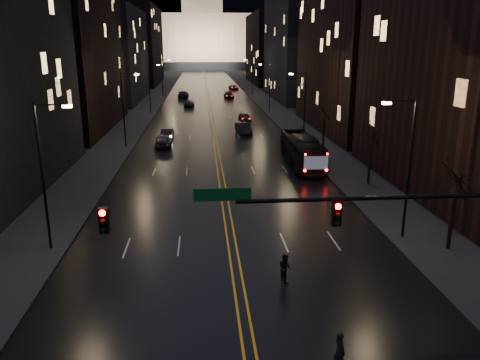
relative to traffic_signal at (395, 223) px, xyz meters
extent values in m
plane|color=black|center=(-5.91, 0.00, -5.10)|extent=(900.00, 900.00, 0.00)
cube|color=black|center=(-5.91, 130.00, -5.09)|extent=(20.00, 320.00, 0.02)
cube|color=black|center=(-19.91, 130.00, -5.02)|extent=(8.00, 320.00, 0.16)
cube|color=black|center=(8.09, 130.00, -5.02)|extent=(8.00, 320.00, 0.16)
cube|color=orange|center=(-5.91, 130.00, -5.08)|extent=(0.62, 320.00, 0.01)
cube|color=black|center=(-26.91, 54.00, 8.90)|extent=(12.00, 30.00, 28.00)
cube|color=black|center=(-26.91, 92.00, 4.90)|extent=(12.00, 34.00, 20.00)
cube|color=black|center=(-26.91, 140.00, 6.90)|extent=(12.00, 40.00, 24.00)
cube|color=black|center=(15.09, 92.00, 7.90)|extent=(12.00, 34.00, 26.00)
cube|color=black|center=(15.09, 140.00, 5.90)|extent=(12.00, 40.00, 22.00)
cube|color=black|center=(-5.91, 250.00, -3.10)|extent=(90.00, 50.00, 4.00)
cube|color=#F0C38B|center=(-5.91, 250.00, 10.90)|extent=(80.00, 36.00, 24.00)
cylinder|color=black|center=(-0.41, 0.00, 1.10)|extent=(12.00, 0.18, 0.18)
cube|color=black|center=(-11.41, 0.00, 0.50)|extent=(0.35, 0.30, 1.00)
cube|color=black|center=(-2.41, 0.00, 0.50)|extent=(0.35, 0.30, 1.00)
sphere|color=#FF0705|center=(-11.41, -0.18, 0.85)|extent=(0.24, 0.24, 0.24)
sphere|color=#FF0705|center=(-2.41, -0.18, 0.85)|extent=(0.24, 0.24, 0.24)
cube|color=#053F14|center=(-6.91, 0.00, 1.40)|extent=(2.20, 0.06, 0.50)
cylinder|color=black|center=(5.09, 10.00, -0.60)|extent=(0.16, 0.16, 9.00)
cylinder|color=black|center=(4.19, 10.00, 3.70)|extent=(1.80, 0.10, 0.10)
cube|color=#E9CB8C|center=(3.29, 10.00, 3.60)|extent=(0.50, 0.25, 0.15)
cylinder|color=black|center=(-16.91, 10.00, -0.60)|extent=(0.16, 0.16, 9.00)
cylinder|color=black|center=(-16.01, 10.00, 3.70)|extent=(1.80, 0.10, 0.10)
cube|color=#E9CB8C|center=(-15.11, 10.00, 3.60)|extent=(0.50, 0.25, 0.15)
cylinder|color=black|center=(5.09, 40.00, -0.60)|extent=(0.16, 0.16, 9.00)
cylinder|color=black|center=(4.19, 40.00, 3.70)|extent=(1.80, 0.10, 0.10)
cube|color=#E9CB8C|center=(3.29, 40.00, 3.60)|extent=(0.50, 0.25, 0.15)
cylinder|color=black|center=(-16.91, 40.00, -0.60)|extent=(0.16, 0.16, 9.00)
cylinder|color=black|center=(-16.01, 40.00, 3.70)|extent=(1.80, 0.10, 0.10)
cube|color=#E9CB8C|center=(-15.11, 40.00, 3.60)|extent=(0.50, 0.25, 0.15)
cylinder|color=black|center=(5.09, 70.00, -0.60)|extent=(0.16, 0.16, 9.00)
cylinder|color=black|center=(4.19, 70.00, 3.70)|extent=(1.80, 0.10, 0.10)
cube|color=#E9CB8C|center=(3.29, 70.00, 3.60)|extent=(0.50, 0.25, 0.15)
cylinder|color=black|center=(-16.91, 70.00, -0.60)|extent=(0.16, 0.16, 9.00)
cylinder|color=black|center=(-16.01, 70.00, 3.70)|extent=(1.80, 0.10, 0.10)
cube|color=#E9CB8C|center=(-15.11, 70.00, 3.60)|extent=(0.50, 0.25, 0.15)
cylinder|color=black|center=(5.09, 100.00, -0.60)|extent=(0.16, 0.16, 9.00)
cylinder|color=black|center=(4.19, 100.00, 3.70)|extent=(1.80, 0.10, 0.10)
cube|color=#E9CB8C|center=(3.29, 100.00, 3.60)|extent=(0.50, 0.25, 0.15)
cylinder|color=black|center=(-16.91, 100.00, -0.60)|extent=(0.16, 0.16, 9.00)
cylinder|color=black|center=(-16.01, 100.00, 3.70)|extent=(1.80, 0.10, 0.10)
cube|color=#E9CB8C|center=(-15.11, 100.00, 3.60)|extent=(0.50, 0.25, 0.15)
cylinder|color=black|center=(7.09, 8.00, -3.35)|extent=(0.24, 0.24, 3.50)
cylinder|color=black|center=(7.09, 22.00, -3.35)|extent=(0.24, 0.24, 3.50)
cylinder|color=black|center=(7.09, 38.00, -3.35)|extent=(0.24, 0.24, 3.50)
imported|color=black|center=(2.59, 29.30, -3.52)|extent=(2.77, 11.38, 3.16)
imported|color=black|center=(-12.33, 39.89, -4.32)|extent=(1.92, 4.64, 1.57)
imported|color=black|center=(-12.21, 45.36, -4.41)|extent=(1.52, 4.24, 1.39)
imported|color=black|center=(-10.09, 79.87, -4.46)|extent=(2.24, 4.70, 1.29)
imported|color=black|center=(-11.84, 96.67, -4.28)|extent=(2.68, 5.82, 1.65)
imported|color=black|center=(-1.81, 47.71, -4.30)|extent=(2.12, 5.02, 1.61)
imported|color=black|center=(-0.52, 59.31, -4.39)|extent=(2.13, 4.33, 1.42)
imported|color=black|center=(-1.03, 95.02, -4.38)|extent=(2.39, 5.11, 1.44)
imported|color=black|center=(1.69, 117.42, -4.45)|extent=(2.71, 4.95, 1.31)
imported|color=black|center=(-2.58, -2.00, -4.32)|extent=(0.53, 0.66, 1.56)
imported|color=black|center=(-3.45, 5.00, -4.32)|extent=(0.68, 0.86, 1.57)
camera|label=1|loc=(-7.64, -16.95, 6.85)|focal=35.00mm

